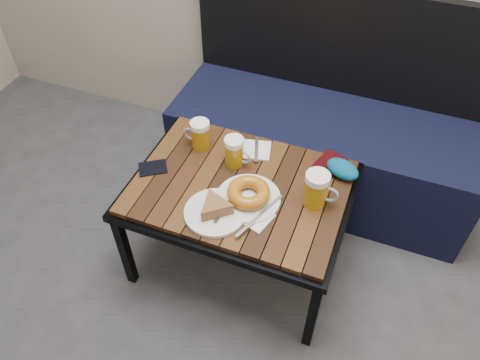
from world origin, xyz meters
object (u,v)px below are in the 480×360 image
(bench, at_px, (323,143))
(beer_mug_right, at_px, (317,189))
(plate_pie, at_px, (215,209))
(passport_burgundy, at_px, (330,163))
(plate_bagel, at_px, (248,195))
(passport_navy, at_px, (153,168))
(cafe_table, at_px, (240,193))
(beer_mug_left, at_px, (200,134))
(knit_pouch, at_px, (343,169))
(beer_mug_centre, at_px, (235,152))

(bench, distance_m, beer_mug_right, 0.62)
(plate_pie, xyz_separation_m, passport_burgundy, (0.32, 0.40, -0.02))
(plate_bagel, relative_size, passport_navy, 2.81)
(cafe_table, distance_m, plate_pie, 0.18)
(plate_pie, bearing_deg, passport_navy, 158.93)
(beer_mug_left, height_order, passport_burgundy, beer_mug_left)
(beer_mug_left, xyz_separation_m, beer_mug_right, (0.52, -0.13, 0.01))
(bench, xyz_separation_m, knit_pouch, (0.14, -0.38, 0.23))
(plate_pie, height_order, plate_bagel, plate_bagel)
(plate_bagel, height_order, knit_pouch, plate_bagel)
(beer_mug_right, relative_size, plate_pie, 0.63)
(bench, xyz_separation_m, plate_pie, (-0.24, -0.74, 0.22))
(knit_pouch, bearing_deg, beer_mug_right, -109.04)
(cafe_table, xyz_separation_m, plate_pie, (-0.03, -0.16, 0.07))
(plate_pie, relative_size, passport_navy, 2.06)
(bench, height_order, beer_mug_left, bench)
(bench, distance_m, plate_pie, 0.81)
(plate_bagel, bearing_deg, beer_mug_right, 18.79)
(bench, relative_size, beer_mug_right, 9.89)
(beer_mug_right, relative_size, passport_burgundy, 1.05)
(bench, distance_m, plate_bagel, 0.69)
(beer_mug_centre, height_order, knit_pouch, beer_mug_centre)
(cafe_table, relative_size, passport_burgundy, 6.25)
(plate_bagel, bearing_deg, plate_pie, -130.17)
(plate_pie, relative_size, passport_burgundy, 1.67)
(plate_pie, bearing_deg, beer_mug_left, 122.54)
(plate_bagel, height_order, passport_burgundy, plate_bagel)
(passport_navy, bearing_deg, beer_mug_left, 112.97)
(knit_pouch, bearing_deg, passport_burgundy, 144.42)
(beer_mug_right, bearing_deg, passport_burgundy, 86.36)
(beer_mug_centre, relative_size, passport_burgundy, 0.92)
(beer_mug_right, relative_size, knit_pouch, 1.05)
(knit_pouch, bearing_deg, plate_bagel, -138.86)
(beer_mug_centre, bearing_deg, plate_pie, -75.00)
(beer_mug_centre, bearing_deg, bench, 68.98)
(beer_mug_left, relative_size, beer_mug_centre, 1.01)
(plate_pie, height_order, passport_navy, plate_pie)
(bench, relative_size, passport_navy, 12.84)
(beer_mug_left, xyz_separation_m, passport_navy, (-0.12, -0.19, -0.06))
(passport_burgundy, bearing_deg, beer_mug_centre, -142.79)
(plate_bagel, distance_m, knit_pouch, 0.39)
(passport_navy, xyz_separation_m, knit_pouch, (0.70, 0.24, 0.03))
(bench, bearing_deg, beer_mug_centre, -119.57)
(beer_mug_right, height_order, plate_pie, beer_mug_right)
(beer_mug_right, xyz_separation_m, plate_bagel, (-0.23, -0.08, -0.04))
(beer_mug_centre, relative_size, knit_pouch, 0.92)
(cafe_table, bearing_deg, plate_pie, -101.12)
(plate_pie, height_order, knit_pouch, plate_pie)
(plate_pie, bearing_deg, passport_burgundy, 51.08)
(cafe_table, distance_m, plate_bagel, 0.11)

